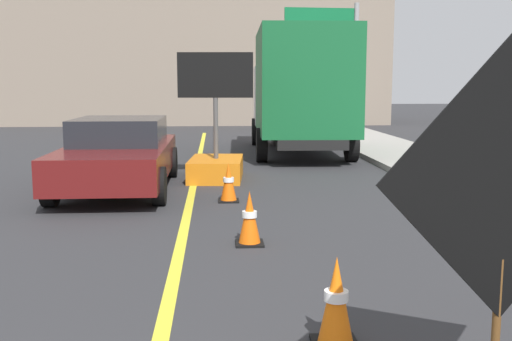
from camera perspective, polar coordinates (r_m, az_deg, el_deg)
name	(u,v)px	position (r m, az deg, el deg)	size (l,w,h in m)	color
lane_center_stripe	(180,250)	(7.55, -7.28, -7.49)	(0.14, 36.00, 0.01)	yellow
roadwork_sign	(505,186)	(3.64, 22.59, -1.38)	(1.59, 0.40, 2.33)	#593819
arrow_board_trailer	(216,157)	(12.94, -3.82, 1.29)	(1.60, 1.88, 2.70)	orange
box_truck	(300,89)	(17.61, 4.20, 7.69)	(2.84, 7.04, 3.51)	black
pickup_car	(119,154)	(11.93, -12.88, 1.55)	(2.04, 4.74, 1.38)	#591414
highway_guide_sign	(335,46)	(22.84, 7.54, 11.62)	(2.79, 0.28, 5.00)	gray
far_building_block	(196,63)	(33.14, -5.76, 10.11)	(19.55, 7.47, 6.31)	gray
traffic_cone_near_sign	(336,302)	(4.81, 7.62, -12.32)	(0.36, 0.36, 0.73)	black
traffic_cone_mid_lane	(250,218)	(7.67, -0.62, -4.57)	(0.36, 0.36, 0.70)	black
traffic_cone_far_lane	(229,183)	(10.47, -2.63, -1.16)	(0.36, 0.36, 0.68)	black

